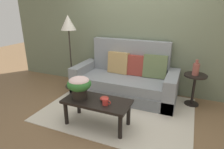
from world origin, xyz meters
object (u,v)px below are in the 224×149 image
coffee_table (97,104)px  coffee_mug (106,102)px  floor_lamp (69,30)px  table_vase (196,69)px  potted_plant (79,85)px  couch (126,80)px  side_table (194,84)px  snack_bowl (104,99)px

coffee_table → coffee_mug: (0.18, -0.07, 0.12)m
floor_lamp → table_vase: bearing=3.0°
potted_plant → couch: bearing=74.6°
potted_plant → coffee_table: bearing=3.5°
coffee_table → side_table: bearing=43.6°
coffee_table → snack_bowl: snack_bowl is taller
coffee_table → potted_plant: size_ratio=2.78×
snack_bowl → coffee_mug: bearing=-57.4°
side_table → snack_bowl: 1.76m
coffee_mug → couch: bearing=95.7°
potted_plant → coffee_mug: (0.47, -0.05, -0.17)m
coffee_table → table_vase: table_vase is taller
coffee_table → coffee_mug: 0.23m
couch → potted_plant: (-0.34, -1.22, 0.30)m
table_vase → snack_bowl: bearing=-134.8°
coffee_table → side_table: (1.35, 1.29, 0.06)m
coffee_mug → snack_bowl: coffee_mug is taller
coffee_mug → snack_bowl: bearing=122.6°
couch → coffee_table: size_ratio=2.02×
coffee_table → potted_plant: potted_plant is taller
coffee_table → table_vase: (1.34, 1.27, 0.36)m
side_table → coffee_mug: (-1.17, -1.36, 0.05)m
couch → side_table: bearing=3.6°
coffee_mug → snack_bowl: (-0.07, 0.11, -0.01)m
coffee_mug → potted_plant: bearing=173.3°
couch → side_table: (1.30, 0.08, 0.08)m
coffee_table → table_vase: size_ratio=3.64×
side_table → floor_lamp: bearing=-176.6°
coffee_table → table_vase: 1.88m
floor_lamp → coffee_mug: floor_lamp is taller
snack_bowl → table_vase: 1.76m
coffee_table → potted_plant: bearing=-176.5°
couch → snack_bowl: couch is taller
side_table → floor_lamp: (-2.57, -0.15, 0.88)m
couch → table_vase: size_ratio=7.33×
coffee_table → coffee_mug: coffee_mug is taller
floor_lamp → snack_bowl: bearing=-39.5°
side_table → snack_bowl: bearing=-134.6°
snack_bowl → table_vase: table_vase is taller
potted_plant → table_vase: bearing=38.4°
side_table → floor_lamp: size_ratio=0.38×
coffee_mug → snack_bowl: size_ratio=0.94×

